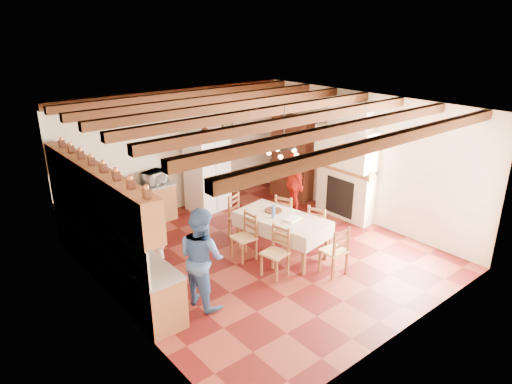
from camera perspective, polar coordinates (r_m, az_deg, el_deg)
floor at (r=9.41m, az=0.70°, el=-7.84°), size 6.00×6.50×0.02m
ceiling at (r=8.40m, az=0.79°, el=10.58°), size 6.00×6.50×0.02m
wall_back at (r=11.36m, az=-10.00°, el=5.13°), size 6.00×0.02×3.00m
wall_front at (r=6.85m, az=18.80°, el=-6.33°), size 6.00×0.02×3.00m
wall_left at (r=7.35m, az=-17.49°, el=-4.26°), size 0.02×6.50×3.00m
wall_right at (r=10.89m, az=12.94°, el=4.25°), size 0.02×6.50×3.00m
ceiling_beams at (r=8.42m, az=0.79°, el=9.91°), size 6.00×6.30×0.16m
lower_cabinets_left at (r=8.80m, az=-17.59°, el=-7.79°), size 0.60×4.30×0.86m
lower_cabinets_back at (r=10.79m, az=-15.94°, el=-2.22°), size 2.30×0.60×0.86m
countertop_left at (r=8.60m, az=-17.91°, el=-5.15°), size 0.62×4.30×0.04m
countertop_back at (r=10.63m, az=-16.17°, el=0.01°), size 2.34×0.62×0.04m
backsplash_left at (r=8.39m, az=-19.93°, el=-3.67°), size 0.03×4.30×0.60m
backsplash_back at (r=10.78m, az=-16.96°, el=2.02°), size 2.30×0.03×0.60m
upper_cabinets at (r=8.21m, az=-19.44°, el=0.75°), size 0.35×4.20×0.70m
fireplace at (r=10.82m, az=11.12°, el=3.72°), size 0.56×1.60×2.80m
wall_picture at (r=12.06m, az=-3.61°, el=8.02°), size 0.34×0.03×0.42m
refrigerator at (r=11.37m, az=-6.10°, el=2.25°), size 0.99×0.85×1.82m
hutch at (r=12.07m, az=4.63°, el=4.31°), size 0.65×1.26×2.19m
dining_table at (r=9.15m, az=3.26°, el=-3.56°), size 1.23×1.99×0.81m
chandelier at (r=8.64m, az=3.46°, el=5.67°), size 0.47×0.47×0.03m
chair_left_near at (r=8.47m, az=2.38°, el=-7.55°), size 0.46×0.48×0.96m
chair_left_far at (r=9.04m, az=-1.55°, el=-5.60°), size 0.41×0.43×0.96m
chair_right_near at (r=9.58m, az=7.95°, el=-4.24°), size 0.50×0.51×0.96m
chair_right_far at (r=10.07m, az=3.80°, el=-2.79°), size 0.53×0.54×0.96m
chair_end_near at (r=8.67m, az=9.73°, el=-7.13°), size 0.45×0.43×0.96m
chair_end_far at (r=9.97m, az=-1.96°, el=-3.01°), size 0.53×0.52×0.96m
person_man at (r=8.41m, az=-12.54°, el=-5.58°), size 0.49×0.66×1.66m
person_woman_blue at (r=7.56m, az=-6.82°, el=-8.10°), size 0.74×0.90×1.72m
person_woman_red at (r=11.13m, az=4.65°, el=1.08°), size 0.61×0.96×1.52m
microwave at (r=10.87m, az=-12.62°, el=1.76°), size 0.62×0.50×0.30m
fridge_vase at (r=11.07m, az=-6.39°, el=7.52°), size 0.37×0.37×0.33m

